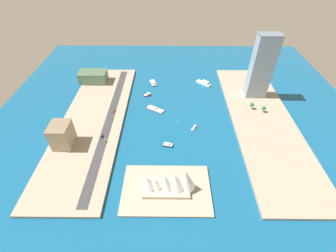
# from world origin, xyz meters

# --- Properties ---
(ground_plane) EXTENTS (440.00, 440.00, 0.00)m
(ground_plane) POSITION_xyz_m (0.00, 0.00, 0.00)
(ground_plane) COLOR #145684
(quay_west) EXTENTS (70.00, 240.00, 2.86)m
(quay_west) POSITION_xyz_m (-98.04, 0.00, 1.43)
(quay_west) COLOR #9E937F
(quay_west) RESTS_ON ground_plane
(quay_east) EXTENTS (70.00, 240.00, 2.86)m
(quay_east) POSITION_xyz_m (98.04, 0.00, 1.43)
(quay_east) COLOR #9E937F
(quay_east) RESTS_ON ground_plane
(peninsula_point) EXTENTS (75.76, 50.73, 2.00)m
(peninsula_point) POSITION_xyz_m (11.88, 93.20, 1.00)
(peninsula_point) COLOR #A89E89
(peninsula_point) RESTS_ON ground_plane
(road_strip) EXTENTS (9.31, 228.00, 0.15)m
(road_strip) POSITION_xyz_m (78.91, 0.00, 2.93)
(road_strip) COLOR #38383D
(road_strip) RESTS_ON quay_east
(catamaran_blue) EXTENTS (12.80, 19.00, 3.90)m
(catamaran_blue) POSITION_xyz_m (33.02, -84.00, 1.40)
(catamaran_blue) COLOR blue
(catamaran_blue) RESTS_ON ground_plane
(sailboat_small_white) EXTENTS (7.49, 9.83, 11.24)m
(sailboat_small_white) POSITION_xyz_m (-18.33, 11.92, 0.89)
(sailboat_small_white) COLOR white
(sailboat_small_white) RESTS_ON ground_plane
(barge_flat_brown) EXTENTS (23.58, 18.07, 2.57)m
(barge_flat_brown) POSITION_xyz_m (27.90, -22.41, 0.86)
(barge_flat_brown) COLOR brown
(barge_flat_brown) RESTS_ON ground_plane
(ferry_white_commuter) EXTENTS (20.73, 19.61, 5.78)m
(ferry_white_commuter) POSITION_xyz_m (-39.28, -82.98, 2.07)
(ferry_white_commuter) COLOR silver
(ferry_white_commuter) RESTS_ON ground_plane
(tugboat_red) EXTENTS (10.89, 6.24, 3.89)m
(tugboat_red) POSITION_xyz_m (38.88, -52.77, 1.44)
(tugboat_red) COLOR red
(tugboat_red) RESTS_ON ground_plane
(patrol_launch_navy) EXTENTS (11.54, 6.55, 3.40)m
(patrol_launch_navy) POSITION_xyz_m (10.94, 39.85, 1.30)
(patrol_launch_navy) COLOR #1E284C
(patrol_launch_navy) RESTS_ON ground_plane
(tower_tall_glass) EXTENTS (26.69, 15.74, 79.56)m
(tower_tall_glass) POSITION_xyz_m (-101.61, -52.09, 42.67)
(tower_tall_glass) COLOR #8C9EB2
(tower_tall_glass) RESTS_ON quay_west
(apartment_midrise_tan) EXTENTS (19.55, 22.90, 24.97)m
(apartment_midrise_tan) POSITION_xyz_m (116.47, 41.06, 15.37)
(apartment_midrise_tan) COLOR tan
(apartment_midrise_tan) RESTS_ON quay_east
(terminal_long_green) EXTENTS (38.58, 22.57, 14.99)m
(terminal_long_green) POSITION_xyz_m (117.58, -84.75, 10.38)
(terminal_long_green) COLOR slate
(terminal_long_green) RESTS_ON quay_east
(taxi_yellow_cab) EXTENTS (1.91, 4.96, 1.55)m
(taxi_yellow_cab) POSITION_xyz_m (75.88, 38.00, 3.78)
(taxi_yellow_cab) COLOR black
(taxi_yellow_cab) RESTS_ON road_strip
(suv_black) EXTENTS (2.09, 4.79, 1.54)m
(suv_black) POSITION_xyz_m (80.98, 30.16, 3.76)
(suv_black) COLOR black
(suv_black) RESTS_ON road_strip
(pickup_red) EXTENTS (1.99, 4.82, 1.62)m
(pickup_red) POSITION_xyz_m (76.22, -13.83, 3.80)
(pickup_red) COLOR black
(pickup_red) RESTS_ON road_strip
(traffic_light_waterfront) EXTENTS (0.36, 0.36, 6.50)m
(traffic_light_waterfront) POSITION_xyz_m (73.22, 7.65, 7.20)
(traffic_light_waterfront) COLOR black
(traffic_light_waterfront) RESTS_ON quay_east
(opera_landmark) EXTENTS (46.52, 20.69, 25.18)m
(opera_landmark) POSITION_xyz_m (8.94, 93.20, 11.05)
(opera_landmark) COLOR #BCAD93
(opera_landmark) RESTS_ON peninsula_point
(park_tree_cluster) EXTENTS (17.56, 11.34, 8.79)m
(park_tree_cluster) POSITION_xyz_m (-96.02, -18.17, 8.74)
(park_tree_cluster) COLOR brown
(park_tree_cluster) RESTS_ON quay_west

